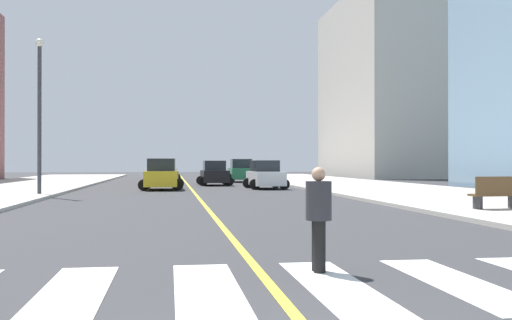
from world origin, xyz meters
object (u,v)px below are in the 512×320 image
at_px(car_yellow_fifth, 162,175).
at_px(pedestrian_crossing, 319,214).
at_px(car_black_second, 214,174).
at_px(street_lamp, 39,103).
at_px(car_green_fourth, 241,171).
at_px(car_white_third, 265,175).
at_px(park_bench, 497,193).
at_px(car_silver_nearest, 167,171).

bearing_deg(car_yellow_fifth, pedestrian_crossing, -82.70).
xyz_separation_m(car_black_second, street_lamp, (-10.03, -14.30, 3.93)).
height_order(car_black_second, car_green_fourth, car_green_fourth).
bearing_deg(car_white_third, park_bench, 100.59).
bearing_deg(pedestrian_crossing, car_green_fourth, 178.28).
xyz_separation_m(car_white_third, car_yellow_fifth, (-6.83, -0.71, 0.05)).
distance_m(car_black_second, street_lamp, 17.91).
bearing_deg(car_black_second, park_bench, 104.85).
height_order(car_black_second, pedestrian_crossing, car_black_second).
bearing_deg(street_lamp, car_black_second, 54.95).
height_order(car_white_third, car_yellow_fifth, car_yellow_fifth).
bearing_deg(car_black_second, car_green_fourth, -111.96).
relative_size(car_white_third, park_bench, 2.37).
bearing_deg(car_silver_nearest, pedestrian_crossing, -87.74).
distance_m(car_white_third, pedestrian_crossing, 30.84).
distance_m(car_black_second, car_white_third, 7.26).
relative_size(park_bench, pedestrian_crossing, 1.09).
bearing_deg(park_bench, car_white_third, 10.21).
bearing_deg(car_yellow_fifth, car_white_third, 7.81).
distance_m(car_black_second, car_yellow_fifth, 8.33).
relative_size(car_white_third, car_green_fourth, 0.93).
height_order(car_silver_nearest, car_white_third, car_silver_nearest).
relative_size(car_black_second, car_green_fourth, 0.92).
bearing_deg(street_lamp, pedestrian_crossing, -68.65).
xyz_separation_m(car_white_third, park_bench, (4.79, -20.55, -0.20)).
bearing_deg(car_silver_nearest, car_yellow_fifth, -91.24).
bearing_deg(car_yellow_fifth, street_lamp, -129.51).
bearing_deg(car_silver_nearest, car_white_third, -73.02).
relative_size(car_white_third, pedestrian_crossing, 2.59).
bearing_deg(car_green_fourth, car_silver_nearest, -42.51).
xyz_separation_m(car_black_second, park_bench, (7.71, -27.20, -0.20)).
bearing_deg(car_silver_nearest, car_green_fourth, -43.90).
bearing_deg(car_white_third, car_green_fourth, -92.89).
relative_size(car_silver_nearest, pedestrian_crossing, 2.58).
bearing_deg(car_green_fourth, car_yellow_fifth, 66.24).
relative_size(car_silver_nearest, street_lamp, 0.54).
xyz_separation_m(car_silver_nearest, car_yellow_fifth, (-0.21, -21.51, 0.04)).
height_order(car_green_fourth, street_lamp, street_lamp).
bearing_deg(car_white_third, car_black_second, -68.80).
distance_m(car_black_second, pedestrian_crossing, 37.24).
height_order(car_silver_nearest, pedestrian_crossing, car_silver_nearest).
xyz_separation_m(car_silver_nearest, street_lamp, (-6.33, -28.46, 3.92)).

